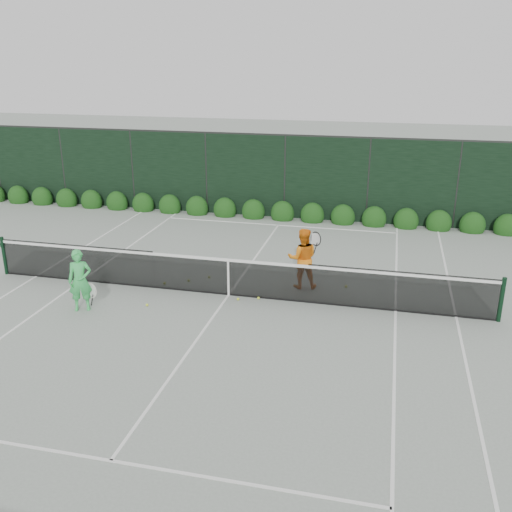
# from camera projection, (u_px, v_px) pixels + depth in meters

# --- Properties ---
(ground) EXTENTS (80.00, 80.00, 0.00)m
(ground) POSITION_uv_depth(u_px,v_px,m) (229.00, 295.00, 14.41)
(ground) COLOR gray
(ground) RESTS_ON ground
(tennis_net) EXTENTS (12.90, 0.10, 1.07)m
(tennis_net) POSITION_uv_depth(u_px,v_px,m) (227.00, 275.00, 14.23)
(tennis_net) COLOR black
(tennis_net) RESTS_ON ground
(player_woman) EXTENTS (0.67, 0.55, 1.49)m
(player_woman) POSITION_uv_depth(u_px,v_px,m) (80.00, 281.00, 13.35)
(player_woman) COLOR #3AC65C
(player_woman) RESTS_ON ground
(player_man) EXTENTS (0.93, 0.75, 1.59)m
(player_man) POSITION_uv_depth(u_px,v_px,m) (303.00, 258.00, 14.64)
(player_man) COLOR orange
(player_man) RESTS_ON ground
(court_lines) EXTENTS (11.03, 23.83, 0.01)m
(court_lines) POSITION_uv_depth(u_px,v_px,m) (229.00, 295.00, 14.40)
(court_lines) COLOR white
(court_lines) RESTS_ON ground
(windscreen_fence) EXTENTS (32.00, 21.07, 3.06)m
(windscreen_fence) POSITION_uv_depth(u_px,v_px,m) (190.00, 278.00, 11.41)
(windscreen_fence) COLOR black
(windscreen_fence) RESTS_ON ground
(hedge_row) EXTENTS (31.66, 0.65, 0.94)m
(hedge_row) POSITION_uv_depth(u_px,v_px,m) (282.00, 213.00, 20.88)
(hedge_row) COLOR #113A0F
(hedge_row) RESTS_ON ground
(tennis_balls) EXTENTS (4.76, 2.36, 0.07)m
(tennis_balls) POSITION_uv_depth(u_px,v_px,m) (222.00, 289.00, 14.66)
(tennis_balls) COLOR #CDDE31
(tennis_balls) RESTS_ON ground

